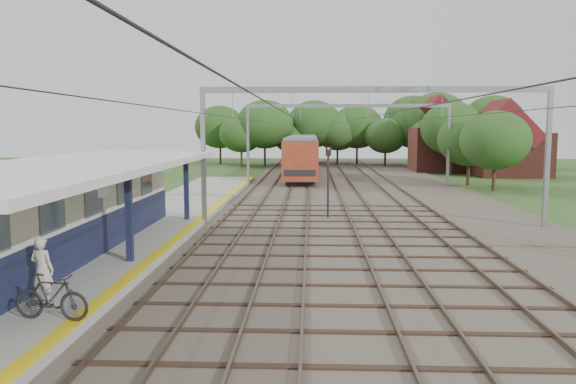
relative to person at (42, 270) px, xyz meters
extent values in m
plane|color=#2D4C1E|center=(6.69, -1.22, -1.25)|extent=(160.00, 160.00, 0.00)
cube|color=#473D33|center=(10.69, 28.78, -1.20)|extent=(18.00, 90.00, 0.10)
cube|color=gray|center=(-0.81, 12.78, -1.07)|extent=(5.00, 52.00, 0.35)
cube|color=yellow|center=(1.44, 12.78, -0.89)|extent=(0.45, 52.00, 0.01)
cube|color=beige|center=(-2.21, 5.78, 0.80)|extent=(3.20, 18.00, 3.40)
cube|color=black|center=(-0.59, 5.78, -0.20)|extent=(0.06, 18.00, 1.40)
cube|color=slate|center=(-0.58, 5.78, 1.30)|extent=(0.05, 16.00, 1.30)
cube|color=black|center=(0.79, 4.78, 0.70)|extent=(0.22, 0.22, 3.20)
cube|color=black|center=(0.79, 13.78, 0.70)|extent=(0.22, 0.22, 3.20)
cube|color=silver|center=(-1.11, 4.78, 2.42)|extent=(6.40, 20.00, 0.24)
cube|color=white|center=(0.69, 2.78, 1.75)|extent=(0.06, 0.85, 0.26)
cube|color=brown|center=(2.47, 28.78, -1.07)|extent=(0.07, 88.00, 0.15)
cube|color=brown|center=(3.90, 28.78, -1.07)|extent=(0.07, 88.00, 0.15)
cube|color=brown|center=(5.47, 28.78, -1.07)|extent=(0.07, 88.00, 0.15)
cube|color=brown|center=(6.90, 28.78, -1.07)|extent=(0.07, 88.00, 0.15)
cube|color=brown|center=(9.17, 28.78, -1.07)|extent=(0.07, 88.00, 0.15)
cube|color=brown|center=(10.60, 28.78, -1.07)|extent=(0.07, 88.00, 0.15)
cube|color=brown|center=(12.77, 28.78, -1.07)|extent=(0.07, 88.00, 0.15)
cube|color=brown|center=(14.20, 28.78, -1.07)|extent=(0.07, 88.00, 0.15)
cube|color=gray|center=(1.69, 13.78, 2.25)|extent=(0.22, 0.22, 7.00)
cube|color=gray|center=(18.69, 13.78, 2.25)|extent=(0.22, 0.22, 7.00)
cube|color=gray|center=(10.19, 13.78, 5.60)|extent=(17.00, 0.20, 0.30)
cube|color=gray|center=(1.69, 33.78, 2.25)|extent=(0.22, 0.22, 7.00)
cube|color=gray|center=(18.69, 33.78, 2.25)|extent=(0.22, 0.22, 7.00)
cube|color=gray|center=(10.19, 33.78, 5.60)|extent=(17.00, 0.20, 0.30)
cylinder|color=black|center=(3.19, 28.78, 4.25)|extent=(0.02, 88.00, 0.02)
cylinder|color=black|center=(6.19, 28.78, 4.25)|extent=(0.02, 88.00, 0.02)
cylinder|color=black|center=(9.89, 28.78, 4.25)|extent=(0.02, 88.00, 0.02)
cylinder|color=black|center=(13.49, 28.78, 4.25)|extent=(0.02, 88.00, 0.02)
cylinder|color=#382619|center=(-3.31, 59.78, 0.19)|extent=(0.28, 0.28, 2.88)
ellipsoid|color=#174016|center=(-3.31, 59.78, 3.71)|extent=(6.72, 6.72, 5.76)
cylinder|color=#382619|center=(2.69, 61.78, 0.01)|extent=(0.28, 0.28, 2.52)
ellipsoid|color=#174016|center=(2.69, 61.78, 3.09)|extent=(5.88, 5.88, 5.04)
cylinder|color=#382619|center=(8.69, 58.78, 0.37)|extent=(0.28, 0.28, 3.24)
ellipsoid|color=#174016|center=(8.69, 58.78, 4.33)|extent=(7.56, 7.56, 6.48)
cylinder|color=#382619|center=(14.69, 60.78, 0.10)|extent=(0.28, 0.28, 2.70)
ellipsoid|color=#174016|center=(14.69, 60.78, 3.40)|extent=(6.30, 6.30, 5.40)
cylinder|color=#382619|center=(21.19, 36.78, 0.01)|extent=(0.28, 0.28, 2.52)
ellipsoid|color=#174016|center=(21.19, 36.78, 3.09)|extent=(5.88, 5.88, 5.04)
cylinder|color=#382619|center=(21.69, 52.78, 0.19)|extent=(0.28, 0.28, 2.88)
ellipsoid|color=#174016|center=(21.69, 52.78, 3.71)|extent=(6.72, 6.72, 5.76)
cube|color=brown|center=(27.69, 44.78, 1.00)|extent=(7.00, 6.00, 4.50)
cube|color=maroon|center=(27.69, 44.78, 4.15)|extent=(4.99, 6.12, 4.99)
cube|color=brown|center=(22.69, 50.78, 1.25)|extent=(8.00, 6.00, 5.00)
cube|color=maroon|center=(22.69, 50.78, 4.65)|extent=(5.52, 6.12, 5.52)
imported|color=beige|center=(0.00, 0.00, 0.00)|extent=(0.72, 0.54, 1.79)
imported|color=black|center=(0.86, -1.33, -0.32)|extent=(1.96, 0.76, 1.15)
cube|color=black|center=(6.19, 41.16, -0.93)|extent=(2.44, 17.40, 0.44)
cube|color=maroon|center=(6.19, 41.16, 0.97)|extent=(3.05, 18.92, 3.33)
cube|color=black|center=(6.19, 41.16, 1.32)|extent=(3.09, 17.40, 0.95)
cube|color=slate|center=(6.19, 41.16, 2.76)|extent=(2.80, 18.92, 0.28)
cube|color=black|center=(6.19, 60.67, -0.93)|extent=(2.44, 17.40, 0.44)
cube|color=maroon|center=(6.19, 60.67, 0.97)|extent=(3.05, 18.92, 3.33)
cube|color=black|center=(6.19, 60.67, 1.32)|extent=(3.09, 17.40, 0.95)
cube|color=slate|center=(6.19, 60.67, 2.76)|extent=(2.80, 18.92, 0.28)
cylinder|color=black|center=(8.04, 16.27, 0.56)|extent=(0.15, 0.15, 3.61)
cube|color=black|center=(8.04, 16.27, 2.47)|extent=(0.31, 0.24, 0.50)
sphere|color=red|center=(8.04, 16.17, 2.62)|extent=(0.13, 0.13, 0.13)
camera|label=1|loc=(7.10, -14.21, 3.73)|focal=35.00mm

